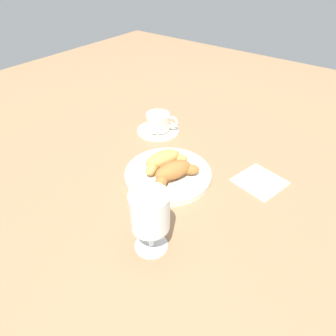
{
  "coord_description": "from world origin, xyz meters",
  "views": [
    {
      "loc": [
        0.53,
        0.4,
        0.51
      ],
      "look_at": [
        0.03,
        0.02,
        0.03
      ],
      "focal_mm": 32.74,
      "sensor_mm": 36.0,
      "label": 1
    }
  ],
  "objects_px": {
    "coffee_cup_near": "(158,124)",
    "croissant_small": "(174,171)",
    "croissant_large": "(164,160)",
    "folded_napkin": "(260,181)",
    "pastry_plate": "(168,174)",
    "juice_glass_left": "(150,213)"
  },
  "relations": [
    {
      "from": "croissant_small",
      "to": "coffee_cup_near",
      "type": "height_order",
      "value": "croissant_small"
    },
    {
      "from": "pastry_plate",
      "to": "coffee_cup_near",
      "type": "xyz_separation_m",
      "value": [
        -0.17,
        -0.17,
        0.02
      ]
    },
    {
      "from": "coffee_cup_near",
      "to": "folded_napkin",
      "type": "relative_size",
      "value": 1.24
    },
    {
      "from": "croissant_small",
      "to": "juice_glass_left",
      "type": "relative_size",
      "value": 0.92
    },
    {
      "from": "croissant_small",
      "to": "folded_napkin",
      "type": "relative_size",
      "value": 1.17
    },
    {
      "from": "folded_napkin",
      "to": "pastry_plate",
      "type": "bearing_deg",
      "value": -57.62
    },
    {
      "from": "pastry_plate",
      "to": "croissant_small",
      "type": "distance_m",
      "value": 0.04
    },
    {
      "from": "coffee_cup_near",
      "to": "croissant_small",
      "type": "bearing_deg",
      "value": 46.93
    },
    {
      "from": "juice_glass_left",
      "to": "pastry_plate",
      "type": "bearing_deg",
      "value": -151.32
    },
    {
      "from": "croissant_large",
      "to": "croissant_small",
      "type": "bearing_deg",
      "value": 65.17
    },
    {
      "from": "coffee_cup_near",
      "to": "folded_napkin",
      "type": "height_order",
      "value": "coffee_cup_near"
    },
    {
      "from": "croissant_large",
      "to": "juice_glass_left",
      "type": "xyz_separation_m",
      "value": [
        0.21,
        0.13,
        0.05
      ]
    },
    {
      "from": "coffee_cup_near",
      "to": "juice_glass_left",
      "type": "distance_m",
      "value": 0.47
    },
    {
      "from": "pastry_plate",
      "to": "croissant_small",
      "type": "bearing_deg",
      "value": 65.64
    },
    {
      "from": "pastry_plate",
      "to": "croissant_small",
      "type": "relative_size",
      "value": 1.77
    },
    {
      "from": "coffee_cup_near",
      "to": "folded_napkin",
      "type": "distance_m",
      "value": 0.37
    },
    {
      "from": "juice_glass_left",
      "to": "folded_napkin",
      "type": "distance_m",
      "value": 0.35
    },
    {
      "from": "juice_glass_left",
      "to": "folded_napkin",
      "type": "height_order",
      "value": "juice_glass_left"
    },
    {
      "from": "pastry_plate",
      "to": "coffee_cup_near",
      "type": "height_order",
      "value": "coffee_cup_near"
    },
    {
      "from": "croissant_large",
      "to": "coffee_cup_near",
      "type": "bearing_deg",
      "value": -137.59
    },
    {
      "from": "croissant_small",
      "to": "folded_napkin",
      "type": "distance_m",
      "value": 0.23
    },
    {
      "from": "croissant_small",
      "to": "coffee_cup_near",
      "type": "bearing_deg",
      "value": -133.07
    }
  ]
}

